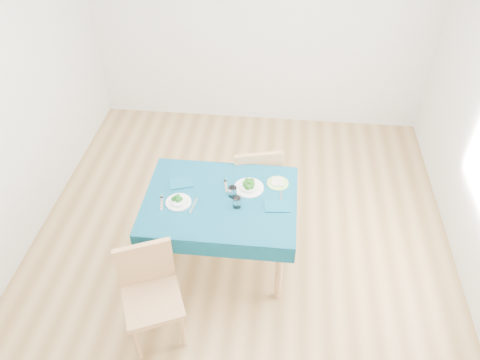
# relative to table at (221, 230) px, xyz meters

# --- Properties ---
(room_shell) EXTENTS (4.02, 4.52, 2.73)m
(room_shell) POSITION_rel_table_xyz_m (0.15, 0.15, 0.97)
(room_shell) COLOR olive
(room_shell) RESTS_ON ground
(table) EXTENTS (1.26, 0.96, 0.76)m
(table) POSITION_rel_table_xyz_m (0.00, 0.00, 0.00)
(table) COLOR #073E56
(table) RESTS_ON ground
(chair_near) EXTENTS (0.58, 0.60, 1.07)m
(chair_near) POSITION_rel_table_xyz_m (-0.41, -0.81, 0.15)
(chair_near) COLOR tan
(chair_near) RESTS_ON ground
(chair_far) EXTENTS (0.55, 0.58, 1.12)m
(chair_far) POSITION_rel_table_xyz_m (0.23, 0.72, 0.18)
(chair_far) COLOR tan
(chair_far) RESTS_ON ground
(bowl_near) EXTENTS (0.21, 0.21, 0.06)m
(bowl_near) POSITION_rel_table_xyz_m (-0.33, -0.08, 0.41)
(bowl_near) COLOR white
(bowl_near) RESTS_ON table
(bowl_far) EXTENTS (0.25, 0.25, 0.08)m
(bowl_far) POSITION_rel_table_xyz_m (0.22, 0.16, 0.42)
(bowl_far) COLOR white
(bowl_far) RESTS_ON table
(fork_near) EXTENTS (0.06, 0.16, 0.00)m
(fork_near) POSITION_rel_table_xyz_m (-0.47, -0.10, 0.38)
(fork_near) COLOR silver
(fork_near) RESTS_ON table
(knife_near) EXTENTS (0.04, 0.19, 0.00)m
(knife_near) POSITION_rel_table_xyz_m (-0.21, -0.10, 0.38)
(knife_near) COLOR silver
(knife_near) RESTS_ON table
(fork_far) EXTENTS (0.05, 0.16, 0.00)m
(fork_far) POSITION_rel_table_xyz_m (0.03, 0.16, 0.38)
(fork_far) COLOR silver
(fork_far) RESTS_ON table
(knife_far) EXTENTS (0.04, 0.20, 0.00)m
(knife_far) POSITION_rel_table_xyz_m (0.51, 0.04, 0.38)
(knife_far) COLOR silver
(knife_far) RESTS_ON table
(napkin_near) EXTENTS (0.22, 0.19, 0.01)m
(napkin_near) POSITION_rel_table_xyz_m (-0.36, 0.15, 0.38)
(napkin_near) COLOR navy
(napkin_near) RESTS_ON table
(napkin_far) EXTENTS (0.21, 0.16, 0.01)m
(napkin_far) POSITION_rel_table_xyz_m (0.47, -0.04, 0.38)
(napkin_far) COLOR navy
(napkin_far) RESTS_ON table
(tumbler_center) EXTENTS (0.07, 0.07, 0.09)m
(tumbler_center) POSITION_rel_table_xyz_m (0.10, 0.05, 0.43)
(tumbler_center) COLOR white
(tumbler_center) RESTS_ON table
(tumbler_side) EXTENTS (0.07, 0.07, 0.09)m
(tumbler_side) POSITION_rel_table_xyz_m (0.15, -0.07, 0.42)
(tumbler_side) COLOR white
(tumbler_side) RESTS_ON table
(side_plate) EXTENTS (0.19, 0.19, 0.01)m
(side_plate) POSITION_rel_table_xyz_m (0.46, 0.24, 0.38)
(side_plate) COLOR #A0D668
(side_plate) RESTS_ON table
(bread_slice) EXTENTS (0.11, 0.11, 0.02)m
(bread_slice) POSITION_rel_table_xyz_m (0.46, 0.24, 0.40)
(bread_slice) COLOR beige
(bread_slice) RESTS_ON side_plate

